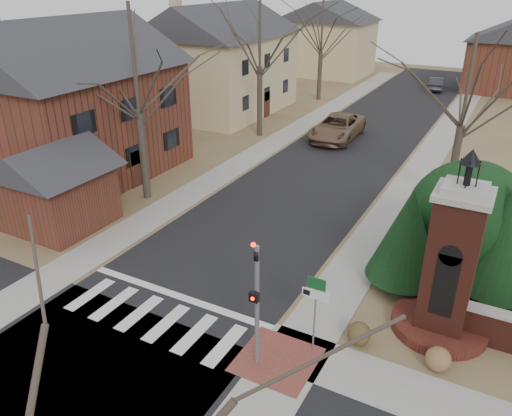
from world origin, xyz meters
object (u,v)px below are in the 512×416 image
Objects in this scene: brick_gate_monument at (449,276)px; pickup_truck at (337,127)px; traffic_signal_pole at (257,295)px; sign_post at (315,300)px; distant_car at (436,84)px.

brick_gate_monument is 1.04× the size of pickup_truck.
traffic_signal_pole is 0.69× the size of brick_gate_monument.
brick_gate_monument is at bearing 43.24° from traffic_signal_pole.
brick_gate_monument is (4.70, 4.42, -0.42)m from traffic_signal_pole.
brick_gate_monument reaches higher than traffic_signal_pole.
sign_post is 42.97m from distant_car.
pickup_truck is (-10.60, 18.92, -1.30)m from brick_gate_monument.
traffic_signal_pole is 2.02m from sign_post.
sign_post is (1.29, 1.41, -0.64)m from traffic_signal_pole.
traffic_signal_pole is 1.64× the size of sign_post.
pickup_truck is (-7.19, 21.92, -1.09)m from sign_post.
sign_post is at bearing -73.61° from pickup_truck.
brick_gate_monument reaches higher than distant_car.
sign_post reaches higher than pickup_truck.
distant_car is at bearing 93.50° from traffic_signal_pole.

